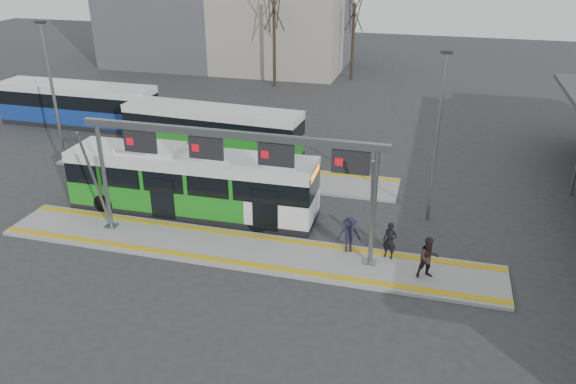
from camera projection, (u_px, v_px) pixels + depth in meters
The scene contains 17 objects.
ground at pixel (242, 251), 24.30m from camera, with size 120.00×120.00×0.00m, color #2D2D30.
platform_main at pixel (242, 250), 24.27m from camera, with size 22.00×3.00×0.15m, color gray.
platform_second at pixel (222, 172), 32.23m from camera, with size 20.00×3.00×0.15m, color gray.
tactile_main at pixel (242, 248), 24.24m from camera, with size 22.00×2.65×0.02m.
tactile_second at pixel (229, 163), 33.20m from camera, with size 20.00×0.35×0.02m.
gantry at pixel (232, 156), 22.80m from camera, with size 13.00×1.68×5.20m.
hero_bus at pixel (192, 183), 27.13m from camera, with size 12.13×2.79×3.32m.
bg_bus_green at pixel (213, 130), 34.88m from camera, with size 11.43×3.08×2.83m.
bg_bus_blue at pixel (78, 105), 39.67m from camera, with size 11.36×2.57×2.96m.
passenger_a at pixel (390, 241), 23.24m from camera, with size 0.58×0.38×1.60m, color black.
passenger_b at pixel (429, 258), 21.88m from camera, with size 0.85×0.66×1.74m, color black.
passenger_c at pixel (349, 235), 23.70m from camera, with size 1.04×0.60×1.60m, color #1D1C33.
tree_left at pixel (274, 10), 47.76m from camera, with size 1.40×1.40×8.67m.
tree_mid at pixel (354, 14), 50.44m from camera, with size 1.40×1.40×7.78m.
tree_far at pixel (138, 5), 54.85m from camera, with size 1.40×1.40×8.07m.
lamp_west at pixel (55, 102), 29.02m from camera, with size 0.50×0.25×8.65m.
lamp_east at pixel (437, 135), 25.25m from camera, with size 0.50×0.25×8.02m.
Camera 1 is at (7.40, -19.73, 12.54)m, focal length 35.00 mm.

